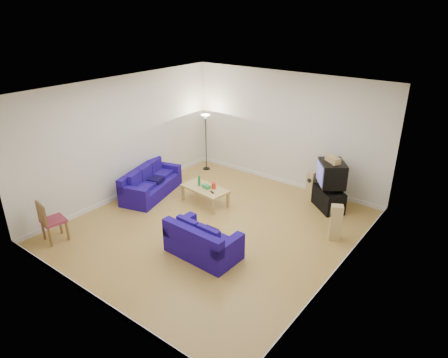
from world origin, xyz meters
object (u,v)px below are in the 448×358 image
Objects in this scene: sofa_three_seat at (150,185)px; tv_stand at (329,199)px; television at (331,173)px; sofa_loveseat at (202,243)px; coffee_table at (205,190)px.

sofa_three_seat reaches higher than tv_stand.
tv_stand is at bearing 101.04° from sofa_three_seat.
sofa_loveseat is at bearing -55.30° from television.
tv_stand is at bearing 32.25° from coffee_table.
sofa_loveseat is at bearing -51.89° from coffee_table.
sofa_three_seat is at bearing 157.15° from sofa_loveseat.
coffee_table is 1.36× the size of television.
television is (4.22, 2.20, 0.68)m from sofa_three_seat.
coffee_table is (1.56, 0.48, 0.12)m from sofa_three_seat.
sofa_loveseat is (3.02, -1.38, 0.01)m from sofa_three_seat.
sofa_three_seat is 2.36× the size of tv_stand.
sofa_loveseat is at bearing -69.47° from tv_stand.
television is at bearing 101.46° from sofa_three_seat.
coffee_table is at bearing -93.85° from television.
television is (1.20, 3.58, 0.67)m from sofa_loveseat.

